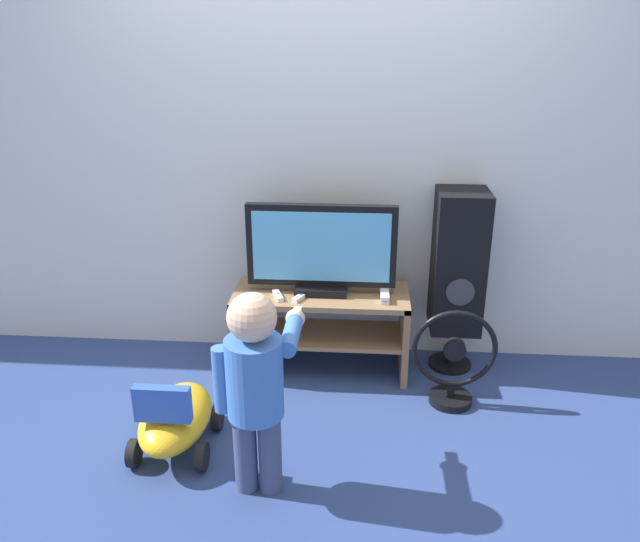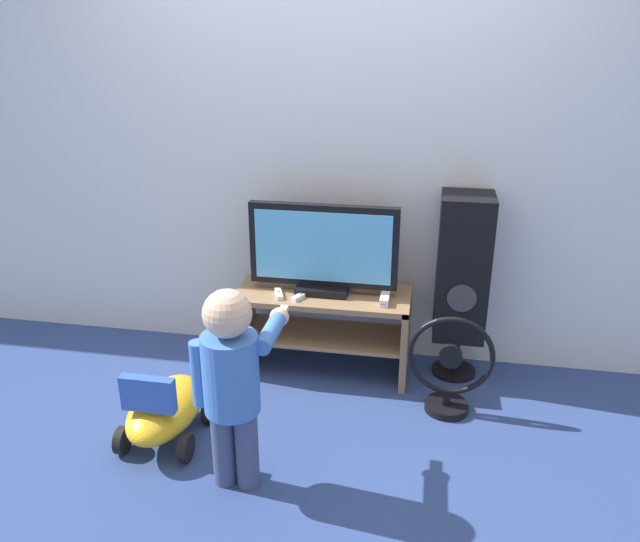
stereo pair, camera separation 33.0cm
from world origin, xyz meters
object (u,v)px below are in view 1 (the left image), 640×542
object	(u,v)px
remote_secondary	(301,297)
speaker_tower	(458,264)
child	(256,378)
floor_fan	(453,362)
ride_on_toy	(175,418)
game_console	(385,295)
television	(321,250)
remote_primary	(278,296)

from	to	relation	value
remote_secondary	speaker_tower	size ratio (longest dim) A/B	0.13
child	remote_secondary	bearing A→B (deg)	84.96
remote_secondary	floor_fan	bearing A→B (deg)	-15.11
ride_on_toy	floor_fan	bearing A→B (deg)	19.85
child	ride_on_toy	world-z (taller)	child
child	game_console	bearing A→B (deg)	61.04
floor_fan	game_console	bearing A→B (deg)	144.34
speaker_tower	ride_on_toy	bearing A→B (deg)	-147.55
game_console	child	size ratio (longest dim) A/B	0.19
floor_fan	ride_on_toy	world-z (taller)	floor_fan
speaker_tower	ride_on_toy	distance (m)	1.68
game_console	child	xyz separation A→B (m)	(-0.53, -0.97, 0.04)
television	ride_on_toy	bearing A→B (deg)	-127.50
game_console	remote_secondary	bearing A→B (deg)	-175.34
television	speaker_tower	size ratio (longest dim) A/B	0.78
floor_fan	ride_on_toy	bearing A→B (deg)	-160.15
remote_primary	ride_on_toy	distance (m)	0.86
remote_primary	ride_on_toy	xyz separation A→B (m)	(-0.39, -0.70, -0.32)
remote_secondary	remote_primary	bearing A→B (deg)	177.44
remote_primary	speaker_tower	world-z (taller)	speaker_tower
ride_on_toy	television	bearing A→B (deg)	52.50
television	remote_secondary	bearing A→B (deg)	-134.16
speaker_tower	ride_on_toy	world-z (taller)	speaker_tower
remote_secondary	floor_fan	size ratio (longest dim) A/B	0.25
television	remote_secondary	size ratio (longest dim) A/B	6.16
game_console	child	distance (m)	1.10
remote_secondary	child	size ratio (longest dim) A/B	0.15
remote_primary	speaker_tower	distance (m)	1.00
child	speaker_tower	distance (m)	1.45
game_console	ride_on_toy	world-z (taller)	game_console
television	child	xyz separation A→B (m)	(-0.19, -1.04, -0.18)
remote_secondary	ride_on_toy	size ratio (longest dim) A/B	0.24
game_console	ride_on_toy	xyz separation A→B (m)	(-0.96, -0.73, -0.33)
remote_primary	floor_fan	xyz separation A→B (m)	(0.93, -0.22, -0.24)
remote_primary	remote_secondary	bearing A→B (deg)	-2.56
floor_fan	child	bearing A→B (deg)	-141.38
television	child	world-z (taller)	television
television	speaker_tower	xyz separation A→B (m)	(0.75, 0.06, -0.09)
remote_secondary	child	xyz separation A→B (m)	(-0.08, -0.93, 0.05)
remote_primary	floor_fan	size ratio (longest dim) A/B	0.25
floor_fan	ride_on_toy	xyz separation A→B (m)	(-1.32, -0.48, -0.08)
floor_fan	ride_on_toy	size ratio (longest dim) A/B	0.97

